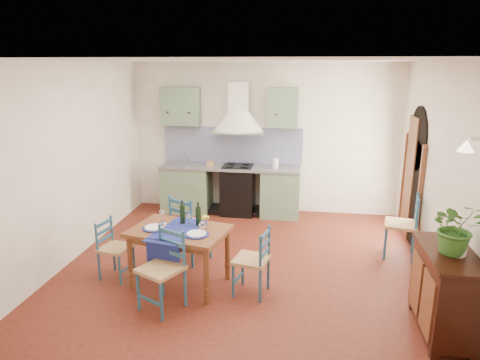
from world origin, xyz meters
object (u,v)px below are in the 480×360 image
Objects in this scene: chair_near at (163,269)px; dining_table at (179,236)px; sideboard at (445,290)px; potted_plant at (457,227)px.

dining_table is at bearing 86.67° from chair_near.
dining_table is 3.07m from sideboard.
dining_table is at bearing 168.80° from sideboard.
sideboard is (3.04, -0.04, 0.02)m from chair_near.
chair_near is 0.90× the size of sideboard.
chair_near is at bearing -93.33° from dining_table.
dining_table reaches higher than sideboard.
potted_plant is (0.02, -0.04, 0.70)m from sideboard.
chair_near is 3.04m from sideboard.
chair_near is at bearing 179.31° from sideboard.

